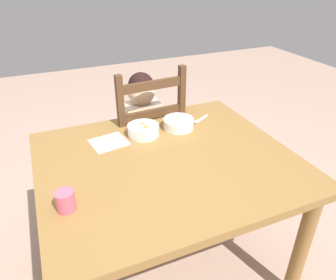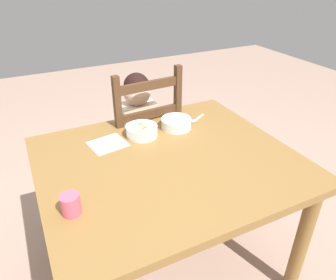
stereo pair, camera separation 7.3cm
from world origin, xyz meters
name	(u,v)px [view 2 (the right image)]	position (x,y,z in m)	size (l,w,h in m)	color
ground_plane	(168,262)	(0.00, 0.00, 0.00)	(8.00, 8.00, 0.00)	tan
dining_table	(168,175)	(0.00, 0.00, 0.62)	(1.18, 1.02, 0.72)	olive
dining_chair	(141,146)	(0.08, 0.55, 0.47)	(0.44, 0.44, 1.02)	#51341F
child_figure	(140,125)	(0.08, 0.55, 0.63)	(0.32, 0.31, 0.96)	beige
bowl_of_peas	(176,123)	(0.18, 0.26, 0.75)	(0.17, 0.17, 0.06)	white
bowl_of_carrots	(142,131)	(-0.03, 0.26, 0.75)	(0.17, 0.17, 0.06)	white
spoon	(196,120)	(0.32, 0.29, 0.73)	(0.13, 0.09, 0.01)	silver
drinking_cup	(71,204)	(-0.48, -0.17, 0.76)	(0.07, 0.07, 0.08)	#DE5B75
paper_napkin	(108,144)	(-0.22, 0.25, 0.72)	(0.17, 0.16, 0.00)	white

